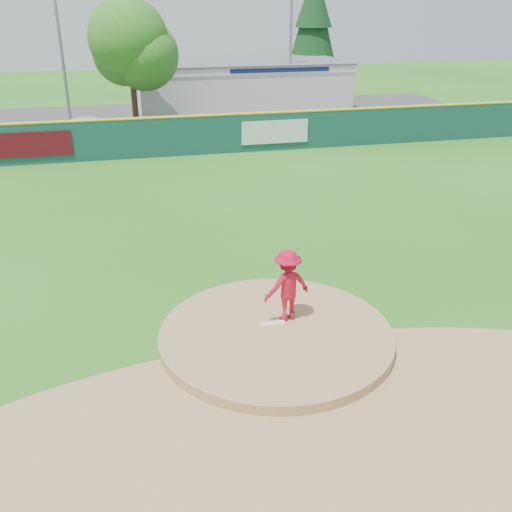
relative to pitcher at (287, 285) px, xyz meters
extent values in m
plane|color=#286B19|center=(-0.40, -0.49, -1.15)|extent=(120.00, 120.00, 0.00)
cylinder|color=#9E774C|center=(-0.40, -0.49, -1.15)|extent=(5.50, 5.50, 0.50)
cube|color=white|center=(-0.40, -0.19, -0.88)|extent=(0.60, 0.15, 0.04)
cylinder|color=#9E774C|center=(-0.40, -3.49, -1.14)|extent=(15.40, 15.40, 0.01)
cube|color=#38383A|center=(-0.40, 26.51, -1.14)|extent=(44.00, 16.00, 0.02)
imported|color=#B20F28|center=(0.00, 0.00, 0.00)|extent=(1.27, 0.89, 1.80)
imported|color=silver|center=(-4.77, 21.27, -0.39)|extent=(5.80, 3.88, 1.48)
cube|color=silver|center=(5.60, 31.51, 0.45)|extent=(15.00, 8.00, 3.20)
cube|color=white|center=(5.60, 27.49, 1.85)|extent=(15.00, 0.06, 0.55)
cube|color=#0F194C|center=(7.60, 27.45, 1.85)|extent=(7.00, 0.03, 0.28)
cube|color=#59595B|center=(5.60, 31.51, 2.10)|extent=(15.20, 8.20, 0.12)
cube|color=#530B14|center=(-7.59, 17.43, -0.15)|extent=(3.60, 0.04, 1.20)
cube|color=silver|center=(4.49, 17.43, -0.15)|extent=(3.60, 0.04, 1.20)
cube|color=#133F3D|center=(-0.40, 17.51, -0.15)|extent=(40.00, 0.10, 2.00)
cylinder|color=yellow|center=(-0.40, 17.51, 0.85)|extent=(40.00, 0.14, 0.14)
cylinder|color=#382314|center=(-2.40, 24.51, 0.15)|extent=(0.36, 0.36, 2.60)
sphere|color=#387F23|center=(-2.40, 24.51, 3.41)|extent=(5.60, 5.60, 5.60)
cylinder|color=#382314|center=(12.60, 35.51, -0.35)|extent=(0.40, 0.40, 1.60)
cone|color=#113A16|center=(12.60, 35.51, 4.40)|extent=(4.40, 4.40, 7.90)
cylinder|color=gray|center=(-6.40, 26.51, 4.35)|extent=(0.20, 0.20, 11.00)
cylinder|color=gray|center=(8.60, 28.51, 3.85)|extent=(0.20, 0.20, 10.00)
camera|label=1|loc=(-3.56, -11.53, 6.18)|focal=40.00mm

